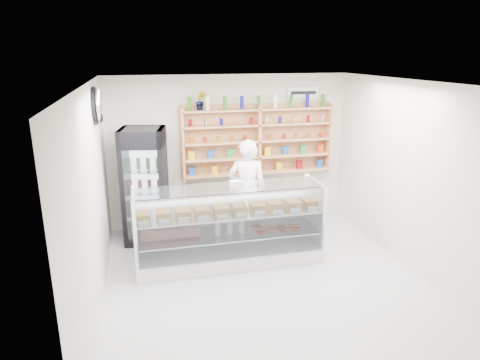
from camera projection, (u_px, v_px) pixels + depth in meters
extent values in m
plane|color=#BDBCC2|center=(268.00, 284.00, 6.09)|extent=(5.00, 5.00, 0.00)
plane|color=white|center=(272.00, 84.00, 5.29)|extent=(5.00, 5.00, 0.00)
plane|color=beige|center=(230.00, 151.00, 8.02)|extent=(4.50, 0.00, 4.50)
plane|color=beige|center=(364.00, 287.00, 3.36)|extent=(4.50, 0.00, 4.50)
plane|color=beige|center=(92.00, 204.00, 5.19)|extent=(0.00, 5.00, 5.00)
plane|color=beige|center=(418.00, 180.00, 6.19)|extent=(0.00, 5.00, 5.00)
cube|color=white|center=(229.00, 254.00, 6.73)|extent=(2.85, 0.81, 0.24)
cube|color=white|center=(224.00, 221.00, 6.96)|extent=(2.85, 0.05, 0.60)
cube|color=silver|center=(229.00, 233.00, 6.63)|extent=(2.74, 0.71, 0.02)
cube|color=silver|center=(229.00, 212.00, 6.53)|extent=(2.80, 0.74, 0.02)
cube|color=silver|center=(234.00, 227.00, 6.19)|extent=(2.80, 0.12, 0.99)
cube|color=silver|center=(229.00, 188.00, 6.37)|extent=(2.80, 0.57, 0.01)
imported|color=white|center=(247.00, 191.00, 7.32)|extent=(0.75, 0.60, 1.80)
cube|color=black|center=(145.00, 186.00, 7.27)|extent=(0.83, 0.81, 1.98)
cube|color=#340435|center=(146.00, 141.00, 6.74)|extent=(0.69, 0.16, 0.28)
cube|color=silver|center=(150.00, 197.00, 6.99)|extent=(0.59, 0.12, 1.57)
cube|color=tan|center=(183.00, 145.00, 7.62)|extent=(0.04, 0.28, 1.33)
cube|color=tan|center=(258.00, 141.00, 7.93)|extent=(0.04, 0.28, 1.33)
cube|color=tan|center=(328.00, 138.00, 8.24)|extent=(0.04, 0.28, 1.33)
cube|color=tan|center=(258.00, 172.00, 8.10)|extent=(2.80, 0.28, 0.03)
cube|color=tan|center=(258.00, 156.00, 8.01)|extent=(2.80, 0.28, 0.03)
cube|color=tan|center=(258.00, 141.00, 7.92)|extent=(2.80, 0.28, 0.03)
cube|color=tan|center=(258.00, 125.00, 7.84)|extent=(2.80, 0.28, 0.03)
cube|color=tan|center=(259.00, 109.00, 7.76)|extent=(2.80, 0.28, 0.03)
imported|color=#1E6626|center=(201.00, 101.00, 7.47)|extent=(0.23, 0.21, 0.33)
ellipsoid|color=silver|center=(99.00, 106.00, 6.03)|extent=(0.15, 0.50, 0.50)
cube|color=white|center=(303.00, 93.00, 8.00)|extent=(0.62, 0.03, 0.20)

